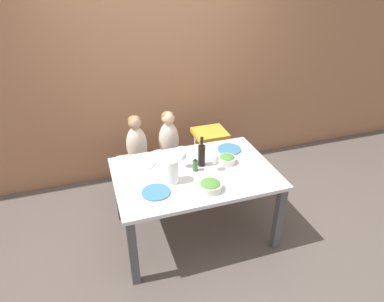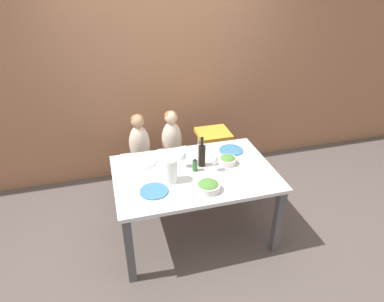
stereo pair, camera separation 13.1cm
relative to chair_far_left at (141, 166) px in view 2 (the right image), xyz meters
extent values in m
plane|color=#564C47|center=(0.40, -0.76, -0.39)|extent=(14.00, 14.00, 0.00)
cube|color=#9E6B4C|center=(0.40, 0.55, 0.96)|extent=(10.00, 0.06, 2.70)
cube|color=silver|center=(0.40, -0.76, 0.31)|extent=(1.47, 0.99, 0.03)
cube|color=#4C4C51|center=(-0.27, -1.19, -0.05)|extent=(0.07, 0.07, 0.69)
cube|color=#4C4C51|center=(1.08, -1.19, -0.05)|extent=(0.07, 0.07, 0.69)
cube|color=#4C4C51|center=(-0.27, -0.32, -0.05)|extent=(0.07, 0.07, 0.69)
cube|color=#4C4C51|center=(1.08, -0.32, -0.05)|extent=(0.07, 0.07, 0.69)
cylinder|color=silver|center=(-0.15, -0.15, -0.19)|extent=(0.04, 0.04, 0.42)
cylinder|color=silver|center=(0.15, -0.15, -0.19)|extent=(0.04, 0.04, 0.42)
cylinder|color=silver|center=(-0.15, 0.15, -0.19)|extent=(0.04, 0.04, 0.42)
cylinder|color=silver|center=(0.15, 0.15, -0.19)|extent=(0.04, 0.04, 0.42)
cube|color=silver|center=(0.00, 0.00, 0.05)|extent=(0.43, 0.41, 0.05)
cylinder|color=silver|center=(0.21, -0.15, -0.19)|extent=(0.04, 0.04, 0.42)
cylinder|color=silver|center=(0.51, -0.15, -0.19)|extent=(0.04, 0.04, 0.42)
cylinder|color=silver|center=(0.21, 0.15, -0.19)|extent=(0.04, 0.04, 0.42)
cylinder|color=silver|center=(0.51, 0.15, -0.19)|extent=(0.04, 0.04, 0.42)
cube|color=silver|center=(0.36, 0.00, 0.05)|extent=(0.43, 0.41, 0.05)
cylinder|color=silver|center=(0.72, -0.13, -0.06)|extent=(0.04, 0.04, 0.66)
cylinder|color=silver|center=(0.97, -0.13, -0.06)|extent=(0.04, 0.04, 0.66)
cylinder|color=silver|center=(0.72, 0.13, -0.06)|extent=(0.04, 0.04, 0.66)
cylinder|color=silver|center=(0.97, 0.13, -0.06)|extent=(0.04, 0.04, 0.66)
cube|color=gold|center=(0.84, 0.00, 0.29)|extent=(0.37, 0.34, 0.05)
ellipsoid|color=beige|center=(0.00, 0.00, 0.29)|extent=(0.22, 0.19, 0.43)
sphere|color=tan|center=(0.00, 0.00, 0.55)|extent=(0.14, 0.14, 0.14)
ellipsoid|color=olive|center=(0.00, 0.01, 0.57)|extent=(0.14, 0.13, 0.10)
ellipsoid|color=beige|center=(0.36, 0.00, 0.29)|extent=(0.22, 0.19, 0.43)
sphere|color=#D6AD89|center=(0.36, 0.00, 0.55)|extent=(0.14, 0.14, 0.14)
ellipsoid|color=olive|center=(0.36, 0.01, 0.57)|extent=(0.14, 0.13, 0.10)
cylinder|color=black|center=(0.50, -0.67, 0.43)|extent=(0.07, 0.07, 0.21)
cylinder|color=black|center=(0.50, -0.67, 0.58)|extent=(0.03, 0.03, 0.09)
cylinder|color=black|center=(0.50, -0.67, 0.62)|extent=(0.03, 0.03, 0.02)
cylinder|color=white|center=(0.16, -0.85, 0.44)|extent=(0.12, 0.12, 0.22)
cylinder|color=white|center=(0.58, -0.79, 0.33)|extent=(0.06, 0.06, 0.00)
cylinder|color=white|center=(0.58, -0.79, 0.37)|extent=(0.01, 0.01, 0.07)
ellipsoid|color=white|center=(0.58, -0.79, 0.45)|extent=(0.07, 0.07, 0.09)
cylinder|color=white|center=(0.32, -0.65, 0.33)|extent=(0.06, 0.06, 0.00)
cylinder|color=white|center=(0.32, -0.65, 0.37)|extent=(0.01, 0.01, 0.07)
ellipsoid|color=white|center=(0.32, -0.65, 0.45)|extent=(0.07, 0.07, 0.09)
cylinder|color=silver|center=(0.44, -1.06, 0.36)|extent=(0.20, 0.20, 0.06)
ellipsoid|color=#4C8438|center=(0.44, -1.06, 0.39)|extent=(0.17, 0.17, 0.04)
cylinder|color=silver|center=(0.75, -0.70, 0.36)|extent=(0.17, 0.17, 0.06)
ellipsoid|color=#4C8438|center=(0.75, -0.70, 0.39)|extent=(0.14, 0.14, 0.04)
cylinder|color=teal|center=(-0.01, -0.96, 0.33)|extent=(0.24, 0.24, 0.01)
cylinder|color=silver|center=(-0.02, -0.48, 0.33)|extent=(0.24, 0.24, 0.01)
cylinder|color=teal|center=(0.87, -0.48, 0.33)|extent=(0.24, 0.24, 0.01)
cylinder|color=#336633|center=(0.42, -0.74, 0.38)|extent=(0.05, 0.05, 0.11)
cone|color=black|center=(0.42, -0.74, 0.45)|extent=(0.04, 0.04, 0.02)
camera|label=1|loc=(-0.44, -3.26, 2.05)|focal=32.00mm
camera|label=2|loc=(-0.32, -3.30, 2.05)|focal=32.00mm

